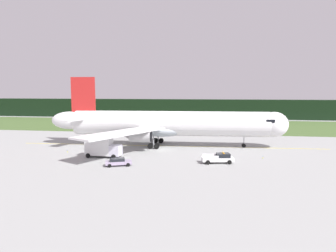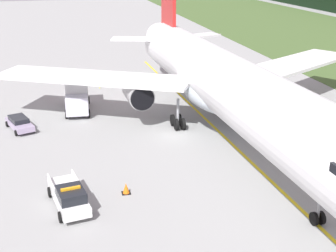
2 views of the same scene
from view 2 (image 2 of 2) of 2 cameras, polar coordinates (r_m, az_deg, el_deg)
ground at (r=46.01m, az=0.72°, el=-1.13°), size 320.00×320.00×0.00m
taxiway_centerline_main at (r=46.36m, az=6.70°, el=-1.10°), size 71.26×3.32×0.01m
airliner at (r=45.29m, az=6.69°, el=5.29°), size 55.22×44.07×16.03m
ops_pickup_truck at (r=33.52m, az=-12.03°, el=-8.38°), size 5.87×3.03×1.94m
catering_truck at (r=54.01m, az=-11.06°, el=3.89°), size 7.02×3.00×3.89m
staff_car at (r=49.66m, az=-17.74°, el=0.36°), size 4.78×3.20×1.30m
apron_cone at (r=35.01m, az=-5.16°, el=-7.61°), size 0.66×0.66×0.82m
taxiway_edge_light_west at (r=63.17m, az=-8.37°, el=4.80°), size 0.12×0.12×0.46m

